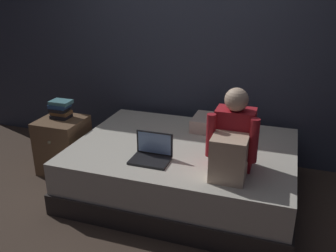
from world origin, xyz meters
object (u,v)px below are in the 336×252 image
Objects in this scene: person_sitting at (232,141)px; laptop at (152,153)px; book_stack at (60,109)px; bed at (184,169)px; nightstand at (64,145)px; pillow at (221,124)px.

laptop is at bearing -178.59° from person_sitting.
laptop is 1.24m from book_stack.
bed is 1.30m from nightstand.
laptop reaches higher than bed.
book_stack is at bearing 116.60° from nightstand.
pillow is (1.55, 0.45, 0.26)m from nightstand.
person_sitting is (0.48, -0.35, 0.49)m from bed.
bed is 0.50m from laptop.
laptop is (-0.65, -0.02, -0.20)m from person_sitting.
person_sitting reaches higher than laptop.
pillow is at bearing 106.05° from person_sitting.
bed is at bearing 144.18° from person_sitting.
person_sitting is at bearing -73.95° from pillow.
pillow reaches higher than bed.
pillow is (0.43, 0.81, 0.01)m from laptop.
bed is 3.57× the size of pillow.
nightstand is 0.38m from book_stack.
bed is 3.05× the size of person_sitting.
laptop is 1.51× the size of book_stack.
book_stack is at bearing 167.32° from person_sitting.
person_sitting reaches higher than book_stack.
book_stack reaches higher than bed.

